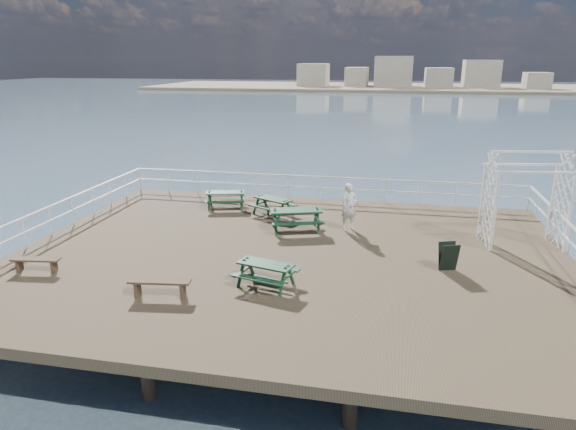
{
  "coord_description": "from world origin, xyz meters",
  "views": [
    {
      "loc": [
        3.12,
        -15.54,
        6.16
      ],
      "look_at": [
        -0.22,
        0.66,
        1.1
      ],
      "focal_mm": 32.0,
      "sensor_mm": 36.0,
      "label": 1
    }
  ],
  "objects_px": {
    "flat_bench_near": "(36,262)",
    "person": "(349,207)",
    "picnic_table_a": "(226,196)",
    "picnic_table_b": "(273,203)",
    "picnic_table_c": "(296,215)",
    "picnic_table_d": "(266,269)",
    "flat_bench_far": "(160,284)",
    "trellis_arbor": "(525,204)"
  },
  "relations": [
    {
      "from": "picnic_table_d",
      "to": "flat_bench_near",
      "type": "distance_m",
      "value": 7.03
    },
    {
      "from": "flat_bench_near",
      "to": "person",
      "type": "xyz_separation_m",
      "value": [
        8.85,
        5.85,
        0.57
      ]
    },
    {
      "from": "person",
      "to": "picnic_table_d",
      "type": "bearing_deg",
      "value": -142.37
    },
    {
      "from": "picnic_table_d",
      "to": "picnic_table_b",
      "type": "bearing_deg",
      "value": 116.42
    },
    {
      "from": "picnic_table_d",
      "to": "trellis_arbor",
      "type": "xyz_separation_m",
      "value": [
        7.77,
        5.01,
        0.96
      ]
    },
    {
      "from": "picnic_table_d",
      "to": "flat_bench_near",
      "type": "xyz_separation_m",
      "value": [
        -7.02,
        -0.42,
        -0.18
      ]
    },
    {
      "from": "picnic_table_b",
      "to": "flat_bench_far",
      "type": "height_order",
      "value": "picnic_table_b"
    },
    {
      "from": "picnic_table_b",
      "to": "trellis_arbor",
      "type": "relative_size",
      "value": 0.62
    },
    {
      "from": "flat_bench_far",
      "to": "flat_bench_near",
      "type": "bearing_deg",
      "value": 161.38
    },
    {
      "from": "picnic_table_b",
      "to": "picnic_table_c",
      "type": "xyz_separation_m",
      "value": [
        1.32,
        -1.83,
        0.09
      ]
    },
    {
      "from": "flat_bench_near",
      "to": "flat_bench_far",
      "type": "relative_size",
      "value": 0.87
    },
    {
      "from": "picnic_table_b",
      "to": "picnic_table_d",
      "type": "bearing_deg",
      "value": -50.35
    },
    {
      "from": "picnic_table_c",
      "to": "picnic_table_d",
      "type": "height_order",
      "value": "picnic_table_c"
    },
    {
      "from": "flat_bench_near",
      "to": "person",
      "type": "relative_size",
      "value": 0.84
    },
    {
      "from": "flat_bench_far",
      "to": "person",
      "type": "height_order",
      "value": "person"
    },
    {
      "from": "flat_bench_far",
      "to": "trellis_arbor",
      "type": "distance_m",
      "value": 12.19
    },
    {
      "from": "trellis_arbor",
      "to": "flat_bench_near",
      "type": "bearing_deg",
      "value": -168.4
    },
    {
      "from": "picnic_table_a",
      "to": "flat_bench_near",
      "type": "relative_size",
      "value": 1.29
    },
    {
      "from": "person",
      "to": "flat_bench_far",
      "type": "bearing_deg",
      "value": -157.39
    },
    {
      "from": "picnic_table_b",
      "to": "flat_bench_near",
      "type": "xyz_separation_m",
      "value": [
        -5.62,
        -7.18,
        -0.19
      ]
    },
    {
      "from": "picnic_table_b",
      "to": "flat_bench_far",
      "type": "distance_m",
      "value": 8.11
    },
    {
      "from": "person",
      "to": "flat_bench_near",
      "type": "bearing_deg",
      "value": 179.77
    },
    {
      "from": "picnic_table_c",
      "to": "flat_bench_near",
      "type": "relative_size",
      "value": 1.52
    },
    {
      "from": "picnic_table_a",
      "to": "flat_bench_far",
      "type": "xyz_separation_m",
      "value": [
        0.98,
        -8.59,
        -0.15
      ]
    },
    {
      "from": "picnic_table_c",
      "to": "person",
      "type": "height_order",
      "value": "person"
    },
    {
      "from": "picnic_table_b",
      "to": "picnic_table_c",
      "type": "relative_size",
      "value": 0.9
    },
    {
      "from": "picnic_table_b",
      "to": "picnic_table_d",
      "type": "relative_size",
      "value": 1.1
    },
    {
      "from": "trellis_arbor",
      "to": "person",
      "type": "relative_size",
      "value": 1.85
    },
    {
      "from": "picnic_table_b",
      "to": "picnic_table_d",
      "type": "distance_m",
      "value": 6.91
    },
    {
      "from": "flat_bench_near",
      "to": "trellis_arbor",
      "type": "xyz_separation_m",
      "value": [
        14.79,
        5.43,
        1.14
      ]
    },
    {
      "from": "person",
      "to": "trellis_arbor",
      "type": "bearing_deg",
      "value": -37.73
    },
    {
      "from": "flat_bench_near",
      "to": "trellis_arbor",
      "type": "distance_m",
      "value": 15.8
    },
    {
      "from": "picnic_table_a",
      "to": "picnic_table_b",
      "type": "relative_size",
      "value": 0.94
    },
    {
      "from": "picnic_table_d",
      "to": "flat_bench_far",
      "type": "height_order",
      "value": "picnic_table_d"
    },
    {
      "from": "picnic_table_c",
      "to": "picnic_table_d",
      "type": "xyz_separation_m",
      "value": [
        0.08,
        -4.94,
        -0.1
      ]
    },
    {
      "from": "picnic_table_b",
      "to": "trellis_arbor",
      "type": "distance_m",
      "value": 9.39
    },
    {
      "from": "picnic_table_b",
      "to": "picnic_table_d",
      "type": "height_order",
      "value": "picnic_table_b"
    },
    {
      "from": "person",
      "to": "picnic_table_a",
      "type": "bearing_deg",
      "value": 127.08
    },
    {
      "from": "picnic_table_a",
      "to": "person",
      "type": "height_order",
      "value": "person"
    },
    {
      "from": "trellis_arbor",
      "to": "picnic_table_a",
      "type": "bearing_deg",
      "value": 159.92
    },
    {
      "from": "picnic_table_c",
      "to": "flat_bench_near",
      "type": "distance_m",
      "value": 8.77
    },
    {
      "from": "person",
      "to": "picnic_table_b",
      "type": "bearing_deg",
      "value": 123.91
    }
  ]
}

